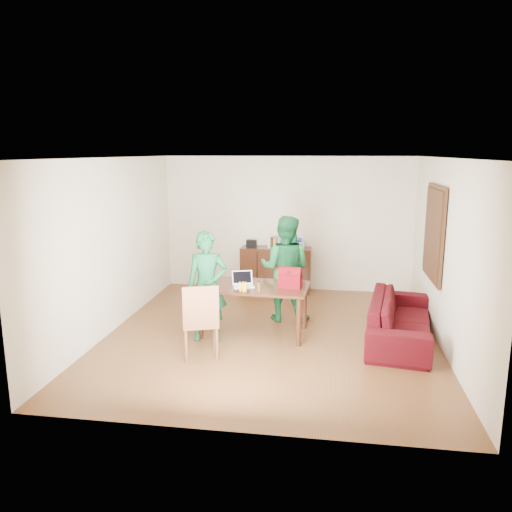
% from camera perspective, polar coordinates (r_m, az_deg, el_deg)
% --- Properties ---
extents(room, '(5.20, 5.70, 2.90)m').
position_cam_1_polar(room, '(7.57, 1.92, 0.58)').
color(room, '#452311').
rests_on(room, ground).
extents(table, '(1.70, 1.02, 0.77)m').
position_cam_1_polar(table, '(7.69, -0.22, -4.08)').
color(table, black).
rests_on(table, ground).
extents(chair, '(0.60, 0.59, 1.06)m').
position_cam_1_polar(chair, '(6.99, -6.36, -9.00)').
color(chair, brown).
rests_on(chair, ground).
extents(person_near, '(0.68, 0.52, 1.65)m').
position_cam_1_polar(person_near, '(7.45, -5.59, -3.47)').
color(person_near, '#135931').
rests_on(person_near, ground).
extents(person_far, '(0.95, 0.79, 1.77)m').
position_cam_1_polar(person_far, '(8.29, 3.35, -1.45)').
color(person_far, '#145B2E').
rests_on(person_far, ground).
extents(laptop, '(0.36, 0.30, 0.22)m').
position_cam_1_polar(laptop, '(7.59, -1.44, -3.21)').
color(laptop, white).
rests_on(laptop, table).
extents(bananas, '(0.18, 0.13, 0.06)m').
position_cam_1_polar(bananas, '(7.29, -1.50, -3.94)').
color(bananas, gold).
rests_on(bananas, table).
extents(bottle, '(0.06, 0.06, 0.16)m').
position_cam_1_polar(bottle, '(7.32, 0.35, -3.48)').
color(bottle, '#5D3415').
rests_on(bottle, table).
extents(red_bag, '(0.36, 0.24, 0.25)m').
position_cam_1_polar(red_bag, '(7.54, 3.91, -2.70)').
color(red_bag, maroon).
rests_on(red_bag, table).
extents(sofa, '(1.19, 2.33, 0.65)m').
position_cam_1_polar(sofa, '(7.86, 16.17, -6.90)').
color(sofa, '#350712').
rests_on(sofa, ground).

